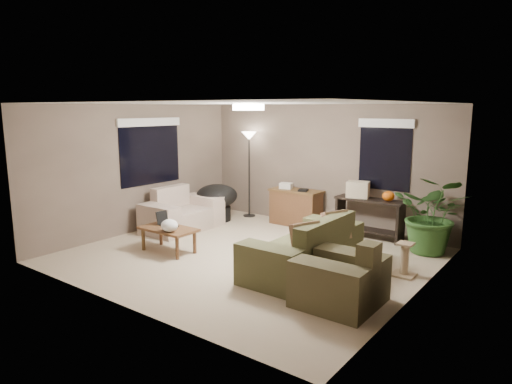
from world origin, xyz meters
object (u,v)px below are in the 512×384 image
Objects in this scene: papasan_chair at (217,199)px; floor_lamp at (249,146)px; armchair at (341,281)px; loveseat at (181,215)px; console_table at (369,215)px; coffee_table at (168,231)px; main_sofa at (307,252)px; houseplant at (433,223)px; cat_scratching_post at (404,262)px; desk at (296,207)px.

papasan_chair is 1.39m from floor_lamp.
armchair is at bearing -29.29° from papasan_chair.
loveseat is 1.23× the size of console_table.
main_sofa is at bearing 14.37° from coffee_table.
main_sofa is 1.65× the size of houseplant.
coffee_table is 3.20m from floor_lamp.
floor_lamp is at bearing 141.26° from armchair.
floor_lamp is 4.27m from houseplant.
armchair is 2.80m from houseplant.
main_sofa reaches higher than cat_scratching_post.
armchair is at bearing -38.79° from main_sofa.
armchair is 3.17m from console_table.
main_sofa and armchair have the same top height.
desk is 0.85× the size of console_table.
armchair is 2.00× the size of cat_scratching_post.
console_table reaches higher than coffee_table.
cat_scratching_post is (2.85, -1.57, -0.16)m from desk.
desk is at bearing 125.28° from main_sofa.
desk is 1.01× the size of papasan_chair.
papasan_chair is at bearing 84.75° from loveseat.
console_table reaches higher than cat_scratching_post.
loveseat is 1.00m from papasan_chair.
floor_lamp is (-2.86, 2.30, 1.30)m from main_sofa.
papasan_chair is 4.47m from houseplant.
desk is at bearing -179.58° from console_table.
cat_scratching_post is at bearing -52.25° from console_table.
main_sofa is 1.69× the size of console_table.
loveseat is 1.60× the size of coffee_table.
desk is at bearing 45.00° from loveseat.
armchair is (4.22, -1.34, 0.00)m from loveseat.
floor_lamp is at bearing 158.55° from cat_scratching_post.
cat_scratching_post is at bearing -11.17° from papasan_chair.
main_sofa is 1.43m from cat_scratching_post.
armchair reaches higher than console_table.
houseplant reaches higher than main_sofa.
houseplant reaches higher than cat_scratching_post.
armchair is 0.91× the size of desk.
coffee_table is 3.84m from cat_scratching_post.
main_sofa is 2.02× the size of papasan_chair.
desk is at bearing 175.15° from houseplant.
houseplant reaches higher than coffee_table.
main_sofa is 3.90m from floor_lamp.
papasan_chair reaches higher than cat_scratching_post.
console_table is at bearing 27.14° from loveseat.
main_sofa is 4.40× the size of cat_scratching_post.
main_sofa is 2.00× the size of desk.
papasan_chair is (0.09, 0.98, 0.17)m from loveseat.
papasan_chair reaches higher than coffee_table.
console_table is at bearing 0.42° from desk.
houseplant is (3.62, 2.62, 0.16)m from coffee_table.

